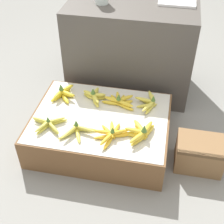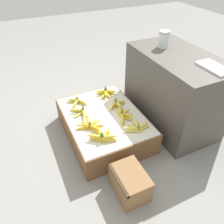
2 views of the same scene
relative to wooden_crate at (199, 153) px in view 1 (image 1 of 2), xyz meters
name	(u,v)px [view 1 (image 1 of 2)]	position (x,y,z in m)	size (l,w,h in m)	color
ground_plane	(101,141)	(-0.71, 0.09, -0.11)	(10.00, 10.00, 0.00)	gray
display_platform	(101,129)	(-0.71, 0.09, 0.01)	(0.97, 0.73, 0.25)	brown
back_vendor_table	(131,49)	(-0.61, 0.84, 0.28)	(1.03, 0.59, 0.77)	#4C4742
wooden_crate	(199,153)	(0.00, 0.00, 0.00)	(0.31, 0.23, 0.22)	olive
banana_bunch_front_left	(49,124)	(-1.02, -0.08, 0.16)	(0.24, 0.20, 0.08)	gold
banana_bunch_front_midleft	(77,131)	(-0.82, -0.11, 0.16)	(0.24, 0.17, 0.09)	#DBCC4C
banana_bunch_front_midright	(111,134)	(-0.59, -0.10, 0.16)	(0.27, 0.26, 0.09)	gold
banana_bunch_front_right	(141,132)	(-0.40, -0.05, 0.17)	(0.20, 0.24, 0.12)	gold
banana_bunch_middle_left	(64,94)	(-1.03, 0.25, 0.17)	(0.18, 0.21, 0.11)	yellow
banana_bunch_middle_midleft	(95,96)	(-0.79, 0.27, 0.17)	(0.20, 0.21, 0.11)	#DBCC4C
banana_bunch_middle_midright	(120,101)	(-0.60, 0.25, 0.17)	(0.25, 0.18, 0.10)	gold
banana_bunch_middle_right	(149,102)	(-0.38, 0.28, 0.17)	(0.18, 0.26, 0.10)	#DBCC4C
foam_tray_white	(177,3)	(-0.28, 0.91, 0.67)	(0.29, 0.16, 0.02)	white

